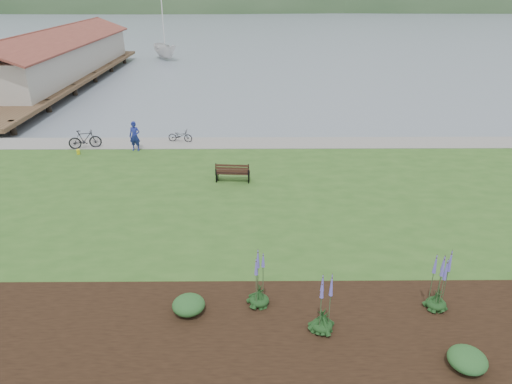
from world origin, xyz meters
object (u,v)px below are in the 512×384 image
park_bench (233,172)px  sailboat (166,59)px  person (134,134)px  bicycle_a (180,136)px

park_bench → sailboat: (-10.67, 42.31, -0.92)m
person → sailboat: sailboat is taller
park_bench → person: size_ratio=0.83×
park_bench → bicycle_a: (-3.54, 6.31, -0.12)m
person → bicycle_a: bearing=40.2°
park_bench → sailboat: size_ratio=0.07×
park_bench → sailboat: bearing=108.5°
person → sailboat: size_ratio=0.08×
park_bench → person: person is taller
person → park_bench: bearing=-31.4°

